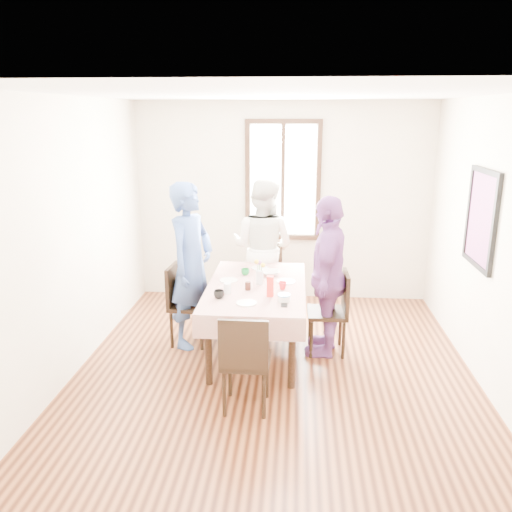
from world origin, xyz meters
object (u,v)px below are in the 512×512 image
(person_left, at_px, (190,265))
(dining_table, at_px, (256,319))
(person_far, at_px, (263,248))
(person_right, at_px, (326,276))
(chair_right, at_px, (327,312))
(chair_far, at_px, (263,280))
(chair_near, at_px, (246,360))
(chair_left, at_px, (190,305))

(person_left, bearing_deg, dining_table, -80.70)
(person_left, height_order, person_far, person_left)
(person_right, bearing_deg, person_left, -84.23)
(person_right, bearing_deg, person_far, -135.19)
(dining_table, height_order, person_left, person_left)
(chair_right, relative_size, person_right, 0.53)
(chair_right, height_order, chair_far, same)
(chair_near, xyz_separation_m, person_far, (-0.00, 2.24, 0.42))
(chair_right, height_order, person_left, person_left)
(chair_far, xyz_separation_m, person_far, (-0.00, -0.02, 0.42))
(chair_near, bearing_deg, dining_table, 90.75)
(chair_left, relative_size, chair_right, 1.00)
(dining_table, distance_m, chair_left, 0.78)
(chair_right, xyz_separation_m, person_left, (-1.50, 0.10, 0.46))
(chair_far, height_order, person_left, person_left)
(dining_table, bearing_deg, chair_near, -90.00)
(person_left, distance_m, person_right, 1.49)
(chair_right, xyz_separation_m, chair_far, (-0.76, 1.08, 0.00))
(chair_left, height_order, person_far, person_far)
(person_left, bearing_deg, chair_near, -128.93)
(chair_left, relative_size, person_far, 0.52)
(chair_near, xyz_separation_m, person_left, (-0.74, 1.28, 0.46))
(dining_table, bearing_deg, person_left, 168.29)
(person_left, bearing_deg, person_right, -72.95)
(person_far, bearing_deg, person_left, 73.18)
(person_left, height_order, person_right, person_left)
(chair_right, xyz_separation_m, chair_near, (-0.76, -1.18, 0.00))
(chair_near, relative_size, person_left, 0.50)
(chair_right, relative_size, person_left, 0.50)
(person_right, bearing_deg, chair_far, -135.71)
(chair_right, xyz_separation_m, person_far, (-0.76, 1.06, 0.42))
(chair_left, distance_m, person_left, 0.46)
(chair_near, distance_m, person_left, 1.55)
(chair_right, distance_m, chair_near, 1.40)
(person_right, bearing_deg, chair_near, -22.46)
(person_far, bearing_deg, dining_table, 111.06)
(dining_table, relative_size, person_far, 0.93)
(person_far, relative_size, person_right, 1.02)
(chair_left, xyz_separation_m, person_far, (0.76, 0.95, 0.42))
(dining_table, bearing_deg, chair_left, 168.59)
(chair_left, distance_m, chair_right, 1.53)
(dining_table, height_order, chair_right, chair_right)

